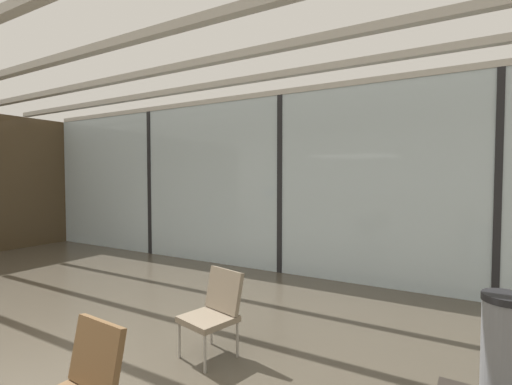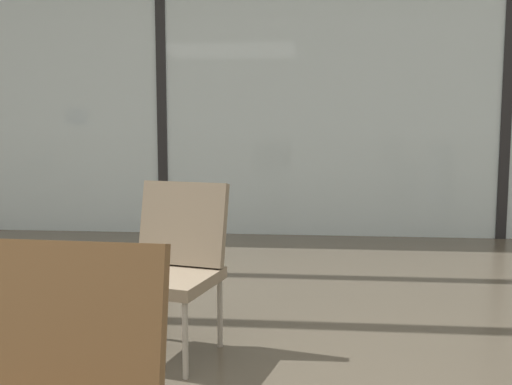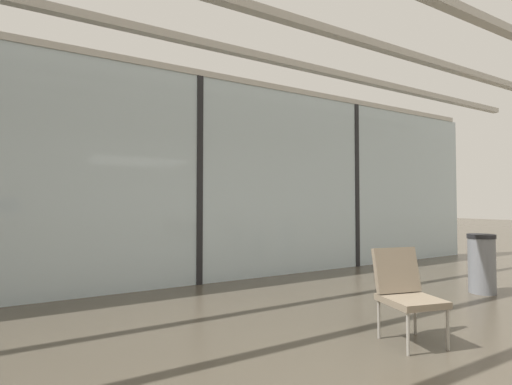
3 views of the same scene
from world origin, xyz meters
TOP-DOWN VIEW (x-y plane):
  - glass_curtain_wall at (0.00, 5.20)m, footprint 14.00×0.08m
  - window_mullion_1 at (0.00, 5.20)m, footprint 0.10×0.12m
  - window_mullion_2 at (3.50, 5.20)m, footprint 0.10×0.12m
  - parked_airplane at (0.98, 11.11)m, footprint 10.77×3.84m
  - lounge_chair_1 at (0.87, 1.91)m, footprint 0.59×0.62m

SIDE VIEW (x-z plane):
  - lounge_chair_1 at x=0.87m, z-range 0.06..0.93m
  - glass_curtain_wall at x=0.00m, z-range 0.00..3.42m
  - window_mullion_1 at x=0.00m, z-range 0.00..3.42m
  - window_mullion_2 at x=3.50m, z-range 0.00..3.42m
  - parked_airplane at x=0.98m, z-range 0.00..3.84m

